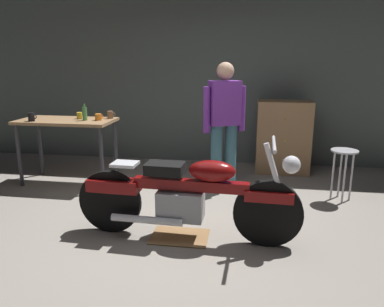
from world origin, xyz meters
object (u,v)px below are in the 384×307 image
Objects in this scene: mug_yellow_tall at (80,116)px; bottle at (85,113)px; mug_black_matte at (31,117)px; mug_orange_travel at (98,117)px; motorcycle at (187,195)px; person_standing at (224,121)px; wooden_dresser at (283,137)px; mug_brown_stoneware at (110,115)px; shop_stool at (344,161)px.

mug_yellow_tall is 0.44× the size of bottle.
mug_orange_travel is at bearing 14.20° from mug_black_matte.
mug_yellow_tall is at bearing 165.27° from mug_orange_travel.
motorcycle is 1.31× the size of person_standing.
wooden_dresser reaches higher than mug_brown_stoneware.
person_standing is at bearing 1.78° from bottle.
shop_stool is 5.58× the size of mug_brown_stoneware.
mug_yellow_tall is at bearing -26.16° from person_standing.
wooden_dresser is at bearing 119.46° from shop_stool.
motorcycle is 2.17m from mug_brown_stoneware.
mug_yellow_tall is at bearing -167.28° from mug_brown_stoneware.
motorcycle is at bearing -40.70° from mug_yellow_tall.
person_standing is 13.94× the size of mug_black_matte.
motorcycle is 2.14m from shop_stool.
mug_brown_stoneware is 1.09× the size of mug_yellow_tall.
bottle is at bearing -22.68° from person_standing.
mug_black_matte reaches higher than mug_brown_stoneware.
person_standing is 1.52× the size of wooden_dresser.
mug_black_matte is (-2.31, 1.23, 0.51)m from motorcycle.
motorcycle is at bearing -114.26° from wooden_dresser.
person_standing is at bearing -5.48° from mug_brown_stoneware.
motorcycle is at bearing -28.00° from mug_black_matte.
mug_black_matte is 0.70m from bottle.
bottle is at bearing 14.80° from mug_black_matte.
mug_brown_stoneware is (0.10, 0.17, 0.01)m from mug_orange_travel.
mug_black_matte is 1.04× the size of mug_brown_stoneware.
person_standing is at bearing 83.05° from motorcycle.
bottle is at bearing -142.94° from mug_brown_stoneware.
bottle reaches higher than mug_black_matte.
mug_brown_stoneware is at bearing 22.23° from mug_black_matte.
mug_brown_stoneware is (-2.44, -0.78, 0.40)m from wooden_dresser.
mug_orange_travel is (-2.54, -0.96, 0.39)m from wooden_dresser.
bottle reaches higher than wooden_dresser.
mug_brown_stoneware is at bearing 132.37° from motorcycle.
person_standing is 2.01m from mug_yellow_tall.
shop_stool is 3.52m from mug_yellow_tall.
mug_orange_travel is at bearing -159.40° from wooden_dresser.
mug_black_matte is at bearing -160.96° from wooden_dresser.
mug_yellow_tall is (-2.85, -0.88, 0.39)m from wooden_dresser.
wooden_dresser is at bearing 68.07° from motorcycle.
person_standing is 1.54m from shop_stool.
person_standing is 15.91× the size of mug_yellow_tall.
mug_yellow_tall is 0.19m from bottle.
mug_black_matte is 1.00× the size of mug_orange_travel.
person_standing is 6.93× the size of bottle.
mug_brown_stoneware is at bearing -162.24° from wooden_dresser.
wooden_dresser is 9.59× the size of mug_brown_stoneware.
wooden_dresser is 2.59m from mug_brown_stoneware.
mug_orange_travel is (-1.70, -0.02, 0.02)m from person_standing.
mug_brown_stoneware is (-3.07, 0.33, 0.45)m from shop_stool.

